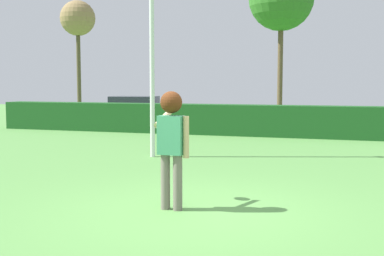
# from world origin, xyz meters

# --- Properties ---
(ground_plane) EXTENTS (60.00, 60.00, 0.00)m
(ground_plane) POSITION_xyz_m (0.00, 0.00, 0.00)
(ground_plane) COLOR #579145
(person) EXTENTS (0.56, 0.76, 1.78)m
(person) POSITION_xyz_m (-0.38, -0.00, 1.13)
(person) COLOR slate
(person) RESTS_ON ground
(frisbee) EXTENTS (0.26, 0.25, 0.10)m
(frisbee) POSITION_xyz_m (-0.68, 0.62, 1.30)
(frisbee) COLOR yellow
(lamppost) EXTENTS (0.24, 0.24, 6.36)m
(lamppost) POSITION_xyz_m (-2.71, 4.88, 3.50)
(lamppost) COLOR silver
(lamppost) RESTS_ON ground
(hedge_row) EXTENTS (23.09, 0.90, 1.11)m
(hedge_row) POSITION_xyz_m (0.00, 10.77, 0.56)
(hedge_row) COLOR #1A4D1C
(hedge_row) RESTS_ON ground
(parked_car_silver) EXTENTS (4.41, 2.31, 1.25)m
(parked_car_silver) POSITION_xyz_m (-8.03, 15.41, 0.69)
(parked_car_silver) COLOR #B7B7BC
(parked_car_silver) RESTS_ON ground
(bare_elm_tree) EXTENTS (2.15, 2.15, 6.95)m
(bare_elm_tree) POSITION_xyz_m (-14.08, 20.44, 5.77)
(bare_elm_tree) COLOR brown
(bare_elm_tree) RESTS_ON ground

